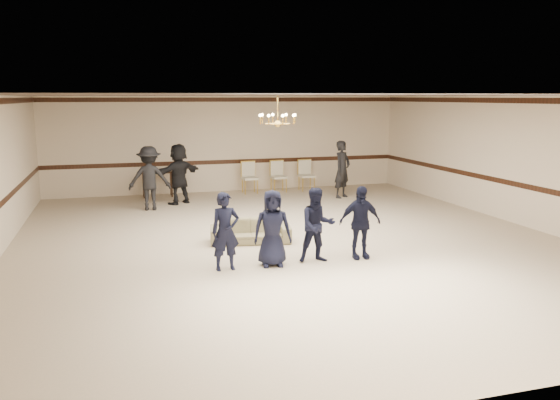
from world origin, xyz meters
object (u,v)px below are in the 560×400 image
Objects in this scene: settee at (250,231)px; banquet_chair_left at (250,178)px; boy_b at (272,228)px; boy_c at (317,225)px; boy_a at (225,231)px; adult_left at (149,178)px; chandelier at (278,110)px; boy_d at (360,222)px; banquet_chair_mid at (279,177)px; adult_mid at (179,174)px; adult_right at (342,169)px; console_table at (158,184)px; banquet_chair_right at (307,176)px.

banquet_chair_left is at bearing 86.08° from settee.
boy_b is 1.00× the size of boy_c.
adult_left is at bearing 95.21° from boy_a.
chandelier is 0.64× the size of boy_a.
boy_d is 8.07m from banquet_chair_mid.
banquet_chair_left is at bearing 83.83° from chandelier.
adult_mid reaches higher than banquet_chair_left.
adult_right is at bearing -49.36° from banquet_chair_mid.
boy_a is 0.80× the size of adult_right.
boy_d is 0.80× the size of adult_left.
boy_a is 1.49× the size of console_table.
boy_a is 2.70m from boy_d.
boy_b reaches higher than banquet_chair_mid.
banquet_chair_left is 3.01m from console_table.
boy_a is 8.39m from banquet_chair_left.
boy_a is 0.80× the size of adult_left.
settee is at bearing 59.48° from boy_a.
settee is 1.70× the size of banquet_chair_right.
boy_d is at bearing -71.96° from chandelier.
adult_right is 1.85× the size of console_table.
banquet_chair_right reaches higher than settee.
banquet_chair_mid and banquet_chair_right have the same top height.
adult_mid and adult_right have the same top height.
adult_right is (5.01, 6.44, 0.18)m from boy_a.
adult_left reaches higher than settee.
boy_c is at bearing -108.69° from banquet_chair_right.
adult_right is at bearing 57.81° from settee.
adult_left is 1.00× the size of adult_mid.
adult_mid is 1.75× the size of banquet_chair_mid.
chandelier is at bearing 84.39° from adult_mid.
settee is 0.97× the size of adult_right.
chandelier is 0.52× the size of adult_left.
adult_left is 1.00× the size of adult_right.
adult_left is 5.70m from banquet_chair_right.
boy_c is 1.41× the size of banquet_chair_mid.
adult_left reaches higher than boy_a.
chandelier reaches higher than boy_c.
boy_a is 0.90m from boy_b.
boy_b is 0.90m from boy_c.
console_table is (-0.62, 8.24, -0.32)m from boy_a.
banquet_chair_mid is 1.00× the size of banquet_chair_right.
adult_mid reaches higher than console_table.
banquet_chair_right reaches higher than console_table.
adult_right reaches higher than banquet_chair_right.
chandelier is 4.81m from adult_left.
banquet_chair_right is (3.48, 8.04, -0.21)m from boy_b.
chandelier is 2.93m from settee.
boy_a is at bearing -87.17° from console_table.
boy_a is 1.00× the size of boy_d.
settee is 4.78m from adult_left.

